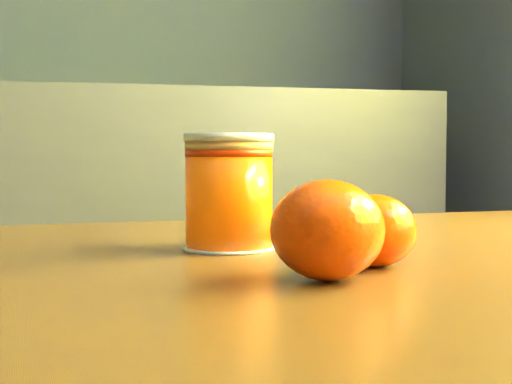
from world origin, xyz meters
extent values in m
cube|color=#593716|center=(1.03, 0.28, 0.67)|extent=(0.96, 0.71, 0.04)
cylinder|color=#F45704|center=(0.93, 0.32, 0.73)|extent=(0.07, 0.07, 0.08)
cylinder|color=#E3AF5C|center=(0.93, 0.32, 0.77)|extent=(0.07, 0.07, 0.01)
cylinder|color=silver|center=(0.93, 0.32, 0.78)|extent=(0.07, 0.07, 0.00)
ellipsoid|color=#FF4505|center=(0.96, 0.16, 0.72)|extent=(0.07, 0.07, 0.06)
ellipsoid|color=#FF4505|center=(1.01, 0.21, 0.71)|extent=(0.07, 0.07, 0.05)
camera|label=1|loc=(0.81, -0.26, 0.76)|focal=50.00mm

